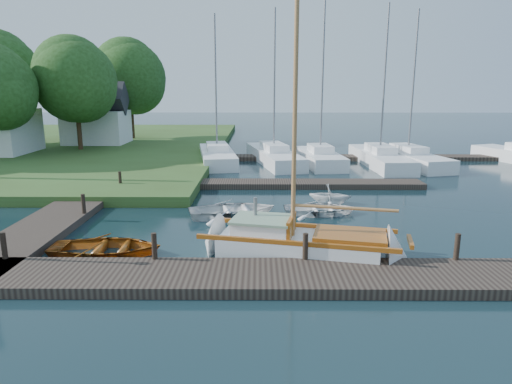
{
  "coord_description": "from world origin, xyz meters",
  "views": [
    {
      "loc": [
        0.11,
        -17.84,
        5.33
      ],
      "look_at": [
        0.0,
        0.0,
        1.2
      ],
      "focal_mm": 32.0,
      "sensor_mm": 36.0,
      "label": 1
    }
  ],
  "objects_px": {
    "sailboat": "(304,246)",
    "tree_3": "(75,80)",
    "house_c": "(96,119)",
    "tree_7": "(130,77)",
    "tender_a": "(233,208)",
    "marina_boat_3": "(380,157)",
    "mooring_post_5": "(120,179)",
    "marina_boat_4": "(408,157)",
    "mooring_post_1": "(154,246)",
    "mooring_post_0": "(4,246)",
    "marina_boat_1": "(274,155)",
    "tender_c": "(320,207)",
    "marina_boat_0": "(217,155)",
    "mooring_post_3": "(457,247)",
    "tender_d": "(330,193)",
    "dinghy": "(106,245)",
    "marina_boat_2": "(320,156)",
    "mooring_post_4": "(83,204)",
    "mooring_post_2": "(305,246)"
  },
  "relations": [
    {
      "from": "marina_boat_1",
      "to": "tender_c",
      "type": "bearing_deg",
      "value": 174.37
    },
    {
      "from": "mooring_post_4",
      "to": "tree_7",
      "type": "relative_size",
      "value": 0.09
    },
    {
      "from": "mooring_post_3",
      "to": "house_c",
      "type": "distance_m",
      "value": 33.65
    },
    {
      "from": "mooring_post_1",
      "to": "mooring_post_4",
      "type": "xyz_separation_m",
      "value": [
        -4.0,
        5.0,
        0.0
      ]
    },
    {
      "from": "mooring_post_5",
      "to": "marina_boat_4",
      "type": "relative_size",
      "value": 0.08
    },
    {
      "from": "tree_7",
      "to": "tree_3",
      "type": "bearing_deg",
      "value": -104.04
    },
    {
      "from": "mooring_post_2",
      "to": "marina_boat_1",
      "type": "distance_m",
      "value": 19.63
    },
    {
      "from": "mooring_post_3",
      "to": "dinghy",
      "type": "relative_size",
      "value": 0.23
    },
    {
      "from": "marina_boat_3",
      "to": "tree_7",
      "type": "relative_size",
      "value": 1.13
    },
    {
      "from": "mooring_post_1",
      "to": "mooring_post_0",
      "type": "bearing_deg",
      "value": 180.0
    },
    {
      "from": "mooring_post_0",
      "to": "mooring_post_1",
      "type": "height_order",
      "value": "same"
    },
    {
      "from": "mooring_post_0",
      "to": "dinghy",
      "type": "bearing_deg",
      "value": 21.5
    },
    {
      "from": "dinghy",
      "to": "marina_boat_0",
      "type": "height_order",
      "value": "marina_boat_0"
    },
    {
      "from": "mooring_post_0",
      "to": "marina_boat_3",
      "type": "xyz_separation_m",
      "value": [
        16.02,
        18.6,
        -0.14
      ]
    },
    {
      "from": "mooring_post_4",
      "to": "house_c",
      "type": "bearing_deg",
      "value": 107.65
    },
    {
      "from": "marina_boat_0",
      "to": "tree_7",
      "type": "relative_size",
      "value": 1.08
    },
    {
      "from": "mooring_post_5",
      "to": "tender_c",
      "type": "bearing_deg",
      "value": -22.25
    },
    {
      "from": "marina_boat_0",
      "to": "tree_3",
      "type": "relative_size",
      "value": 1.16
    },
    {
      "from": "sailboat",
      "to": "tree_3",
      "type": "xyz_separation_m",
      "value": [
        -15.56,
        22.03,
        5.47
      ]
    },
    {
      "from": "sailboat",
      "to": "marina_boat_0",
      "type": "xyz_separation_m",
      "value": [
        -4.43,
        18.45,
        0.22
      ]
    },
    {
      "from": "mooring_post_3",
      "to": "marina_boat_3",
      "type": "xyz_separation_m",
      "value": [
        2.52,
        18.6,
        -0.14
      ]
    },
    {
      "from": "mooring_post_0",
      "to": "marina_boat_2",
      "type": "height_order",
      "value": "marina_boat_2"
    },
    {
      "from": "mooring_post_1",
      "to": "dinghy",
      "type": "xyz_separation_m",
      "value": [
        -1.83,
        1.05,
        -0.33
      ]
    },
    {
      "from": "mooring_post_0",
      "to": "mooring_post_1",
      "type": "xyz_separation_m",
      "value": [
        4.5,
        0.0,
        0.0
      ]
    },
    {
      "from": "marina_boat_0",
      "to": "marina_boat_1",
      "type": "height_order",
      "value": "marina_boat_1"
    },
    {
      "from": "mooring_post_4",
      "to": "tender_d",
      "type": "relative_size",
      "value": 0.41
    },
    {
      "from": "mooring_post_5",
      "to": "marina_boat_3",
      "type": "distance_m",
      "value": 17.75
    },
    {
      "from": "marina_boat_3",
      "to": "tree_7",
      "type": "bearing_deg",
      "value": 56.26
    },
    {
      "from": "mooring_post_1",
      "to": "tender_d",
      "type": "xyz_separation_m",
      "value": [
        6.43,
        7.83,
        -0.19
      ]
    },
    {
      "from": "mooring_post_3",
      "to": "house_c",
      "type": "xyz_separation_m",
      "value": [
        -20.0,
        27.0,
        1.88
      ]
    },
    {
      "from": "tender_d",
      "to": "tree_3",
      "type": "relative_size",
      "value": 0.22
    },
    {
      "from": "marina_boat_0",
      "to": "house_c",
      "type": "relative_size",
      "value": 1.92
    },
    {
      "from": "mooring_post_0",
      "to": "marina_boat_1",
      "type": "xyz_separation_m",
      "value": [
        8.68,
        19.63,
        -0.14
      ]
    },
    {
      "from": "mooring_post_5",
      "to": "dinghy",
      "type": "xyz_separation_m",
      "value": [
        2.17,
        -8.95,
        -0.33
      ]
    },
    {
      "from": "mooring_post_4",
      "to": "tender_c",
      "type": "relative_size",
      "value": 0.26
    },
    {
      "from": "mooring_post_3",
      "to": "tender_c",
      "type": "xyz_separation_m",
      "value": [
        -3.26,
        6.02,
        -0.38
      ]
    },
    {
      "from": "marina_boat_0",
      "to": "house_c",
      "type": "distance_m",
      "value": 13.58
    },
    {
      "from": "mooring_post_5",
      "to": "mooring_post_0",
      "type": "bearing_deg",
      "value": -92.86
    },
    {
      "from": "tender_a",
      "to": "marina_boat_3",
      "type": "height_order",
      "value": "marina_boat_3"
    },
    {
      "from": "marina_boat_2",
      "to": "tree_7",
      "type": "xyz_separation_m",
      "value": [
        -16.38,
        12.43,
        5.61
      ]
    },
    {
      "from": "mooring_post_3",
      "to": "marina_boat_3",
      "type": "relative_size",
      "value": 0.08
    },
    {
      "from": "mooring_post_3",
      "to": "tender_c",
      "type": "relative_size",
      "value": 0.26
    },
    {
      "from": "house_c",
      "to": "tree_7",
      "type": "bearing_deg",
      "value": 63.69
    },
    {
      "from": "mooring_post_5",
      "to": "marina_boat_4",
      "type": "height_order",
      "value": "marina_boat_4"
    },
    {
      "from": "mooring_post_5",
      "to": "marina_boat_0",
      "type": "distance_m",
      "value": 10.34
    },
    {
      "from": "mooring_post_1",
      "to": "mooring_post_5",
      "type": "relative_size",
      "value": 1.0
    },
    {
      "from": "tender_a",
      "to": "house_c",
      "type": "xyz_separation_m",
      "value": [
        -13.01,
        21.38,
        2.2
      ]
    },
    {
      "from": "tender_a",
      "to": "marina_boat_2",
      "type": "height_order",
      "value": "marina_boat_2"
    },
    {
      "from": "mooring_post_1",
      "to": "tree_7",
      "type": "bearing_deg",
      "value": 106.16
    },
    {
      "from": "tender_a",
      "to": "marina_boat_1",
      "type": "height_order",
      "value": "marina_boat_1"
    }
  ]
}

